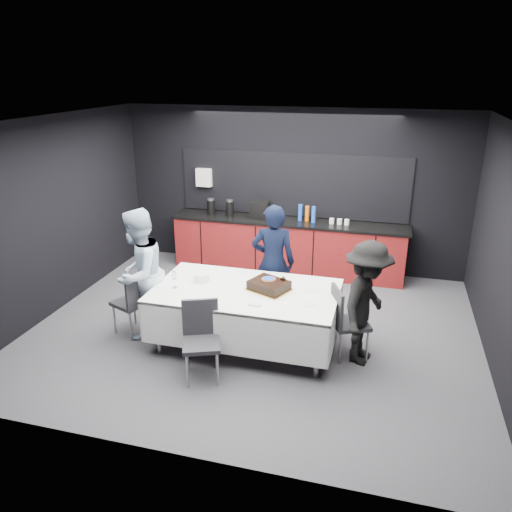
# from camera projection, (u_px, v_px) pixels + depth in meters

# --- Properties ---
(ground) EXTENTS (6.00, 6.00, 0.00)m
(ground) POSITION_uv_depth(u_px,v_px,m) (254.00, 329.00, 6.93)
(ground) COLOR #48484D
(ground) RESTS_ON ground
(room_shell) EXTENTS (6.04, 5.04, 2.82)m
(room_shell) POSITION_uv_depth(u_px,v_px,m) (254.00, 199.00, 6.27)
(room_shell) COLOR white
(room_shell) RESTS_ON ground
(kitchenette) EXTENTS (4.10, 0.64, 2.05)m
(kitchenette) POSITION_uv_depth(u_px,v_px,m) (287.00, 242.00, 8.74)
(kitchenette) COLOR maroon
(kitchenette) RESTS_ON ground
(party_table) EXTENTS (2.32, 1.32, 0.78)m
(party_table) POSITION_uv_depth(u_px,v_px,m) (246.00, 299.00, 6.34)
(party_table) COLOR #99999E
(party_table) RESTS_ON ground
(cake_assembly) EXTENTS (0.60, 0.55, 0.16)m
(cake_assembly) POSITION_uv_depth(u_px,v_px,m) (269.00, 285.00, 6.26)
(cake_assembly) COLOR #EEB046
(cake_assembly) RESTS_ON party_table
(plate_stack) EXTENTS (0.21, 0.21, 0.10)m
(plate_stack) POSITION_uv_depth(u_px,v_px,m) (202.00, 277.00, 6.54)
(plate_stack) COLOR white
(plate_stack) RESTS_ON party_table
(loose_plate_near) EXTENTS (0.18, 0.18, 0.01)m
(loose_plate_near) POSITION_uv_depth(u_px,v_px,m) (211.00, 298.00, 6.05)
(loose_plate_near) COLOR white
(loose_plate_near) RESTS_ON party_table
(loose_plate_right_a) EXTENTS (0.21, 0.21, 0.01)m
(loose_plate_right_a) POSITION_uv_depth(u_px,v_px,m) (312.00, 289.00, 6.30)
(loose_plate_right_a) COLOR white
(loose_plate_right_a) RESTS_ON party_table
(loose_plate_right_b) EXTENTS (0.19, 0.19, 0.01)m
(loose_plate_right_b) POSITION_uv_depth(u_px,v_px,m) (309.00, 303.00, 5.91)
(loose_plate_right_b) COLOR white
(loose_plate_right_b) RESTS_ON party_table
(loose_plate_far) EXTENTS (0.22, 0.22, 0.01)m
(loose_plate_far) POSITION_uv_depth(u_px,v_px,m) (264.00, 277.00, 6.65)
(loose_plate_far) COLOR white
(loose_plate_far) RESTS_ON party_table
(fork_pile) EXTENTS (0.16, 0.11, 0.02)m
(fork_pile) POSITION_uv_depth(u_px,v_px,m) (255.00, 304.00, 5.87)
(fork_pile) COLOR white
(fork_pile) RESTS_ON party_table
(champagne_flute) EXTENTS (0.06, 0.06, 0.22)m
(champagne_flute) POSITION_uv_depth(u_px,v_px,m) (174.00, 276.00, 6.29)
(champagne_flute) COLOR white
(champagne_flute) RESTS_ON party_table
(chair_left) EXTENTS (0.55, 0.55, 0.92)m
(chair_left) POSITION_uv_depth(u_px,v_px,m) (134.00, 298.00, 6.61)
(chair_left) COLOR #29292D
(chair_left) RESTS_ON ground
(chair_right) EXTENTS (0.55, 0.55, 0.92)m
(chair_right) POSITION_uv_depth(u_px,v_px,m) (345.00, 318.00, 6.10)
(chair_right) COLOR #29292D
(chair_right) RESTS_ON ground
(chair_near) EXTENTS (0.55, 0.55, 0.92)m
(chair_near) POSITION_uv_depth(u_px,v_px,m) (201.00, 334.00, 5.73)
(chair_near) COLOR #29292D
(chair_near) RESTS_ON ground
(person_center) EXTENTS (0.67, 0.51, 1.68)m
(person_center) POSITION_uv_depth(u_px,v_px,m) (273.00, 263.00, 6.99)
(person_center) COLOR black
(person_center) RESTS_ON ground
(person_left) EXTENTS (0.70, 0.88, 1.74)m
(person_left) POSITION_uv_depth(u_px,v_px,m) (139.00, 274.00, 6.53)
(person_left) COLOR #A9C0D5
(person_left) RESTS_ON ground
(person_right) EXTENTS (0.80, 1.11, 1.55)m
(person_right) POSITION_uv_depth(u_px,v_px,m) (366.00, 303.00, 5.93)
(person_right) COLOR black
(person_right) RESTS_ON ground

